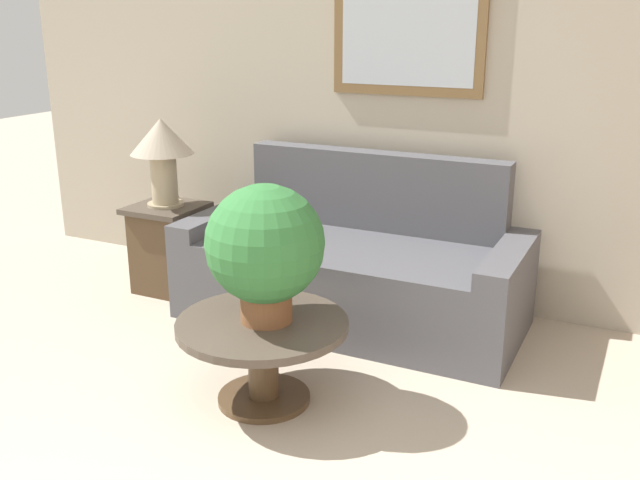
# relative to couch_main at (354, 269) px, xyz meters

# --- Properties ---
(wall_back) EXTENTS (7.02, 0.09, 2.60)m
(wall_back) POSITION_rel_couch_main_xyz_m (0.57, 0.53, 0.99)
(wall_back) COLOR #B2A893
(wall_back) RESTS_ON ground_plane
(couch_main) EXTENTS (2.06, 0.92, 0.99)m
(couch_main) POSITION_rel_couch_main_xyz_m (0.00, 0.00, 0.00)
(couch_main) COLOR #4C4C51
(couch_main) RESTS_ON ground_plane
(coffee_table) EXTENTS (0.82, 0.82, 0.43)m
(coffee_table) POSITION_rel_couch_main_xyz_m (0.01, -1.12, -0.01)
(coffee_table) COLOR #4C3823
(coffee_table) RESTS_ON ground_plane
(side_table) EXTENTS (0.46, 0.46, 0.60)m
(side_table) POSITION_rel_couch_main_xyz_m (-1.33, -0.11, -0.01)
(side_table) COLOR #4C3823
(side_table) RESTS_ON ground_plane
(table_lamp) EXTENTS (0.41, 0.41, 0.58)m
(table_lamp) POSITION_rel_couch_main_xyz_m (-1.33, -0.11, 0.68)
(table_lamp) COLOR tan
(table_lamp) RESTS_ON side_table
(potted_plant_on_table) EXTENTS (0.56, 0.56, 0.66)m
(potted_plant_on_table) POSITION_rel_couch_main_xyz_m (0.03, -1.11, 0.47)
(potted_plant_on_table) COLOR brown
(potted_plant_on_table) RESTS_ON coffee_table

